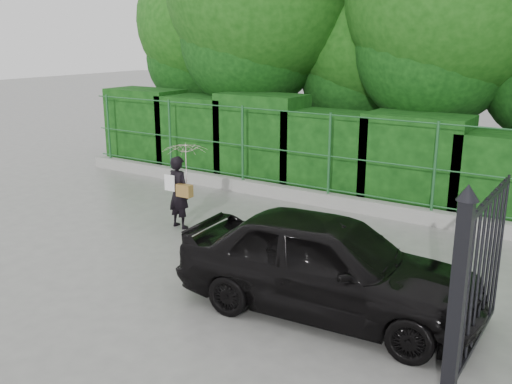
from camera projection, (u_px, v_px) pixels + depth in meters
The scene contains 7 objects.
ground at pixel (183, 269), 9.33m from camera, with size 80.00×80.00×0.00m, color gray.
kerb at pixel (312, 197), 12.91m from camera, with size 14.00×0.25×0.30m, color #9E9E99.
fence at pixel (322, 153), 12.52m from camera, with size 14.13×0.06×1.80m.
hedge at pixel (321, 151), 13.65m from camera, with size 14.20×1.20×2.29m.
gate at pixel (469, 282), 5.99m from camera, with size 0.22×2.33×2.36m.
woman at pixel (183, 172), 11.04m from camera, with size 0.86×0.88×1.71m.
car at pixel (327, 264), 7.71m from camera, with size 1.67×4.14×1.41m, color black.
Camera 1 is at (5.76, -6.57, 3.70)m, focal length 40.00 mm.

